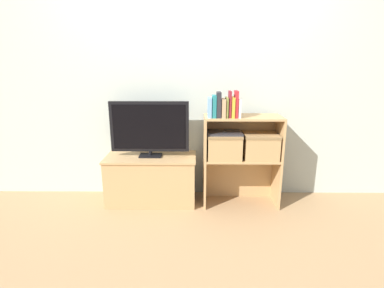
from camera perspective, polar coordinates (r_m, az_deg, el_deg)
ground_plane at (r=2.99m, az=-0.04°, el=-12.46°), size 16.00×16.00×0.00m
wall_back at (r=3.10m, az=0.06°, el=11.72°), size 10.00×0.05×2.40m
tv_stand at (r=3.11m, az=-7.72°, el=-6.57°), size 0.90×0.43×0.49m
tv at (r=2.95m, az=-8.09°, el=3.10°), size 0.77×0.14×0.55m
bookshelf_lower_tier at (r=3.11m, az=9.06°, el=-5.36°), size 0.74×0.34×0.49m
bookshelf_upper_tier at (r=2.98m, az=9.42°, el=2.68°), size 0.74×0.34×0.41m
book_skyblue at (r=2.78m, az=3.37°, el=6.97°), size 0.03×0.13×0.18m
book_teal at (r=2.79m, az=4.24°, el=7.16°), size 0.04×0.13×0.20m
book_charcoal at (r=2.79m, az=5.10°, el=7.46°), size 0.04×0.13×0.23m
book_tan at (r=2.79m, az=5.97°, el=6.81°), size 0.04×0.16×0.17m
book_olive at (r=2.80m, az=6.63°, el=6.96°), size 0.02×0.14×0.19m
book_maroon at (r=2.80m, az=7.19°, el=7.53°), size 0.02×0.12×0.24m
book_mustard at (r=2.80m, az=7.76°, el=6.96°), size 0.03×0.15×0.19m
book_crimson at (r=2.80m, az=8.39°, el=7.53°), size 0.03×0.14×0.24m
book_ivory at (r=2.81m, az=8.96°, el=6.77°), size 0.02×0.14×0.17m
storage_basket_left at (r=2.92m, az=6.12°, el=-0.11°), size 0.33×0.30×0.24m
storage_basket_right at (r=2.97m, az=12.85°, el=-0.13°), size 0.33×0.30×0.24m
laptop at (r=2.89m, az=6.19°, el=2.17°), size 0.33×0.25×0.02m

